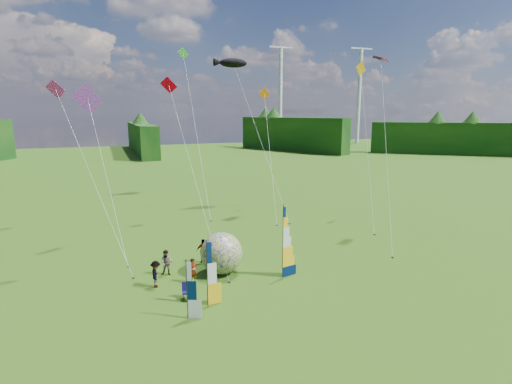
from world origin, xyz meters
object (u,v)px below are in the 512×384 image
object	(u,v)px
spectator_a	(193,271)
bol_inflatable	(222,253)
spectator_b	(167,263)
feather_banner_main	(283,243)
spectator_c	(156,274)
camp_chair	(187,291)
spectator_d	(203,251)
side_banner_far	(187,290)
side_banner_left	(207,274)
kite_whale	(259,128)

from	to	relation	value
spectator_a	bol_inflatable	bearing A→B (deg)	-11.89
spectator_b	feather_banner_main	bearing A→B (deg)	0.28
spectator_c	spectator_b	bearing A→B (deg)	-22.55
spectator_a	feather_banner_main	bearing A→B (deg)	-46.61
spectator_a	spectator_b	xyz separation A→B (m)	(-1.34, 1.76, 0.05)
feather_banner_main	camp_chair	size ratio (longest dim) A/B	4.85
feather_banner_main	spectator_d	bearing A→B (deg)	121.25
feather_banner_main	side_banner_far	size ratio (longest dim) A/B	1.50
spectator_b	camp_chair	bearing A→B (deg)	-58.02
spectator_b	camp_chair	distance (m)	3.84
side_banner_far	spectator_d	xyz separation A→B (m)	(2.57, 7.20, -0.68)
feather_banner_main	side_banner_left	world-z (taller)	feather_banner_main
side_banner_far	camp_chair	size ratio (longest dim) A/B	3.23
spectator_c	side_banner_left	bearing A→B (deg)	-138.96
spectator_b	spectator_c	bearing A→B (deg)	-94.83
spectator_d	kite_whale	world-z (taller)	kite_whale
bol_inflatable	spectator_a	xyz separation A→B (m)	(-2.01, -0.80, -0.58)
side_banner_left	spectator_b	distance (m)	5.20
feather_banner_main	spectator_a	xyz separation A→B (m)	(-5.36, 1.25, -1.50)
spectator_d	side_banner_left	bearing A→B (deg)	97.87
side_banner_left	kite_whale	distance (m)	22.45
bol_inflatable	side_banner_far	bearing A→B (deg)	-122.98
side_banner_far	spectator_c	size ratio (longest dim) A/B	1.88
spectator_d	bol_inflatable	bearing A→B (deg)	125.63
spectator_a	spectator_c	size ratio (longest dim) A/B	0.96
side_banner_left	spectator_a	xyz separation A→B (m)	(-0.08, 3.15, -1.01)
spectator_c	spectator_d	size ratio (longest dim) A/B	0.96
feather_banner_main	spectator_a	distance (m)	5.71
spectator_b	spectator_d	xyz separation A→B (m)	(2.70, 1.29, 0.01)
spectator_a	camp_chair	world-z (taller)	spectator_a
feather_banner_main	bol_inflatable	world-z (taller)	feather_banner_main
side_banner_left	kite_whale	size ratio (longest dim) A/B	0.21
side_banner_far	spectator_d	world-z (taller)	side_banner_far
spectator_c	camp_chair	xyz separation A→B (m)	(1.38, -2.24, -0.34)
spectator_c	kite_whale	size ratio (longest dim) A/B	0.09
spectator_b	spectator_d	size ratio (longest dim) A/B	0.99
spectator_a	spectator_b	world-z (taller)	spectator_b
camp_chair	side_banner_far	bearing A→B (deg)	-91.27
feather_banner_main	spectator_b	size ratio (longest dim) A/B	2.77
spectator_c	camp_chair	bearing A→B (deg)	-141.74
side_banner_left	side_banner_far	size ratio (longest dim) A/B	1.17
spectator_b	kite_whale	xyz separation A→B (m)	(11.71, 13.83, 7.80)
side_banner_far	spectator_d	size ratio (longest dim) A/B	1.82
spectator_a	kite_whale	world-z (taller)	kite_whale
feather_banner_main	side_banner_left	xyz separation A→B (m)	(-5.28, -1.91, -0.50)
spectator_b	spectator_a	bearing A→B (deg)	-28.26
side_banner_far	spectator_d	distance (m)	7.68
side_banner_left	camp_chair	size ratio (longest dim) A/B	3.79
feather_banner_main	spectator_a	world-z (taller)	feather_banner_main
side_banner_left	bol_inflatable	bearing A→B (deg)	62.62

